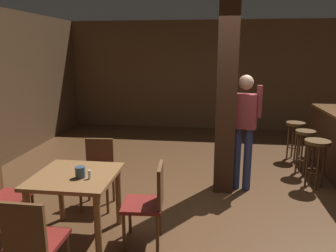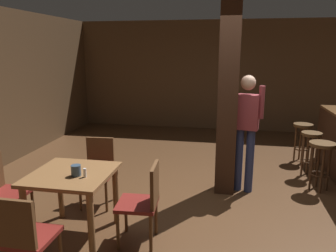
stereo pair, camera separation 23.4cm
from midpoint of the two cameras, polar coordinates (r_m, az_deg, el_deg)
ground_plane at (r=4.66m, az=8.19°, el=-13.28°), size 10.80×10.80×0.00m
wall_back at (r=8.70m, az=8.30°, el=8.67°), size 8.00×0.10×2.80m
pillar at (r=4.72m, az=8.77°, el=4.90°), size 0.28×0.28×2.80m
dining_table at (r=3.78m, az=-17.49°, el=-10.04°), size 0.87×0.87×0.76m
chair_south at (r=3.17m, az=-24.51°, el=-17.65°), size 0.42×0.42×0.89m
chair_north at (r=4.54m, az=-13.53°, el=-7.32°), size 0.45×0.45×0.89m
chair_west at (r=4.23m, az=-28.42°, el=-10.15°), size 0.43×0.43×0.89m
chair_east at (r=3.58m, az=-5.13°, el=-12.73°), size 0.45×0.45×0.89m
napkin_cup at (r=3.60m, az=-16.87°, el=-7.72°), size 0.10×0.10×0.12m
salt_shaker at (r=3.55m, az=-15.37°, el=-8.16°), size 0.03×0.03×0.09m
standing_person at (r=4.86m, az=11.74°, el=0.24°), size 0.47×0.26×1.72m
bar_stool_near at (r=5.38m, az=23.34°, el=-4.14°), size 0.37×0.37×0.74m
bar_stool_mid at (r=5.91m, az=21.66°, el=-2.61°), size 0.32×0.32×0.75m
bar_stool_far at (r=6.62m, az=20.31°, el=-0.94°), size 0.35×0.35×0.73m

